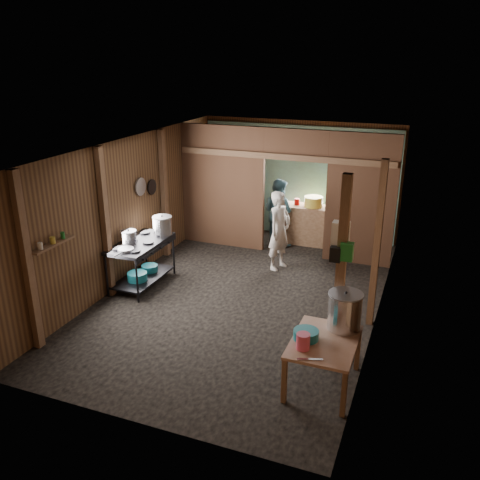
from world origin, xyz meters
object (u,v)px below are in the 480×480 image
at_px(prep_table, 323,363).
at_px(yellow_tub, 314,202).
at_px(stock_pot, 345,312).
at_px(pink_bucket, 303,341).
at_px(stove_pot_large, 162,226).
at_px(cook, 279,231).
at_px(gas_range, 142,264).

bearing_deg(prep_table, yellow_tub, 105.16).
bearing_deg(stock_pot, pink_bucket, -119.03).
bearing_deg(pink_bucket, stove_pot_large, 142.50).
relative_size(prep_table, stove_pot_large, 3.03).
height_order(prep_table, cook, cook).
distance_m(stove_pot_large, yellow_tub, 3.47).
distance_m(prep_table, stock_pot, 0.70).
relative_size(stove_pot_large, pink_bucket, 1.80).
distance_m(pink_bucket, cook, 3.94).
relative_size(stove_pot_large, stock_pot, 0.70).
bearing_deg(gas_range, prep_table, -25.52).
distance_m(gas_range, prep_table, 4.11).
bearing_deg(yellow_tub, stove_pot_large, -129.17).
relative_size(prep_table, pink_bucket, 5.45).
bearing_deg(gas_range, cook, 38.10).
height_order(stock_pot, yellow_tub, stock_pot).
bearing_deg(stove_pot_large, prep_table, -32.86).
bearing_deg(gas_range, yellow_tub, 53.62).
relative_size(prep_table, stock_pot, 2.11).
bearing_deg(prep_table, cook, 115.57).
relative_size(prep_table, yellow_tub, 2.76).
distance_m(pink_bucket, yellow_tub, 5.38).
distance_m(gas_range, yellow_tub, 4.02).
bearing_deg(stock_pot, gas_range, 160.37).
distance_m(gas_range, pink_bucket, 4.07).
bearing_deg(yellow_tub, stock_pot, -71.77).
xyz_separation_m(gas_range, pink_bucket, (3.50, -2.04, 0.33)).
xyz_separation_m(gas_range, prep_table, (3.71, -1.77, -0.09)).
height_order(stove_pot_large, yellow_tub, stove_pot_large).
height_order(gas_range, stove_pot_large, stove_pot_large).
relative_size(gas_range, stove_pot_large, 3.90).
height_order(stock_pot, cook, cook).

